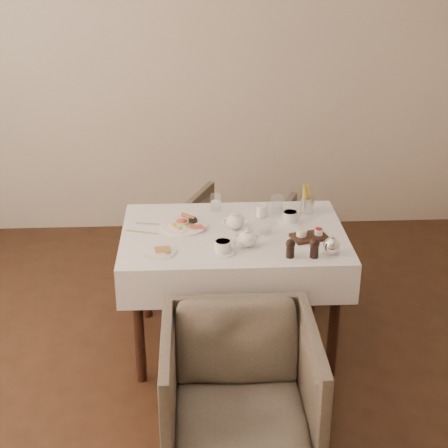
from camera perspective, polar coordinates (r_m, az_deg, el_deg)
table at (r=3.98m, az=0.78°, el=-2.20°), size 1.28×0.88×0.75m
armchair_near at (r=3.37m, az=1.32°, el=-13.66°), size 0.73×0.76×0.69m
armchair_far at (r=4.82m, az=1.06°, el=-1.47°), size 0.90×0.91×0.64m
breakfast_plate at (r=4.00m, az=-3.35°, el=-0.04°), size 0.29×0.29×0.04m
side_plate at (r=3.69m, az=-5.37°, el=-2.36°), size 0.17×0.16×0.02m
teapot_centre at (r=3.94m, az=0.93°, el=0.35°), size 0.16×0.13×0.12m
teapot_front at (r=3.73m, az=1.95°, el=-1.08°), size 0.15×0.12×0.12m
creamer at (r=4.11m, az=3.17°, el=1.10°), size 0.08×0.08×0.08m
teacup_near at (r=3.68m, az=-0.09°, el=-1.95°), size 0.14×0.14×0.07m
teacup_far at (r=4.05m, az=5.52°, el=0.54°), size 0.14×0.14×0.07m
glass_left at (r=4.20m, az=-0.67°, el=1.82°), size 0.08×0.08×0.10m
glass_mid at (r=3.90m, az=3.48°, el=-0.17°), size 0.08×0.08×0.09m
glass_right at (r=4.18m, az=4.43°, el=1.65°), size 0.07×0.07×0.10m
condiment_board at (r=3.87m, az=7.07°, el=-0.96°), size 0.22×0.18×0.05m
pepper_mill_left at (r=3.64m, az=5.54°, el=-2.01°), size 0.06×0.06×0.11m
pepper_mill_right at (r=3.65m, az=7.53°, el=-1.97°), size 0.07×0.07×0.11m
silver_pot at (r=3.69m, az=8.92°, el=-1.70°), size 0.12×0.11×0.12m
fries_cup at (r=4.19m, az=6.94°, el=1.96°), size 0.08×0.08×0.18m
cutlery_fork at (r=4.04m, az=-5.98°, el=-0.01°), size 0.20×0.06×0.00m
cutlery_knife at (r=3.95m, az=-6.80°, el=-0.69°), size 0.19×0.07×0.00m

